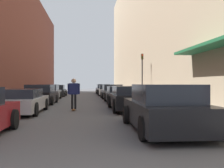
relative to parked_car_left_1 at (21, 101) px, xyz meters
name	(u,v)px	position (x,y,z in m)	size (l,w,h in m)	color
ground	(81,102)	(2.69, 7.37, -0.58)	(100.99, 100.99, 0.00)	#515154
curb_strip_left	(32,98)	(-2.05, 11.96, -0.52)	(1.80, 45.90, 0.12)	gray
curb_strip_right	(130,97)	(7.44, 11.96, -0.52)	(1.80, 45.90, 0.12)	gray
building_row_left	(0,34)	(-4.95, 11.95, 5.56)	(4.90, 45.90, 12.28)	brown
building_row_right	(159,19)	(10.34, 11.95, 7.38)	(4.90, 45.90, 15.91)	tan
parked_car_left_1	(21,101)	(0.00, 0.00, 0.00)	(2.06, 4.49, 1.18)	#B7B7BC
parked_car_left_2	(41,95)	(-0.06, 5.45, 0.07)	(2.05, 4.00, 1.37)	black
parked_car_left_3	(49,92)	(-0.21, 10.35, 0.08)	(1.90, 4.16, 1.36)	gray
parked_car_left_4	(57,91)	(-0.19, 15.99, 0.04)	(1.99, 4.27, 1.29)	#232326
parked_car_right_0	(164,109)	(5.51, -5.04, 0.10)	(2.03, 4.54, 1.41)	black
parked_car_right_1	(129,98)	(5.44, 0.87, 0.07)	(2.01, 4.60, 1.30)	black
parked_car_right_2	(118,95)	(5.54, 6.14, 0.03)	(1.93, 4.64, 1.23)	#515459
parked_car_right_3	(112,92)	(5.58, 11.35, 0.07)	(2.08, 4.10, 1.35)	#515459
parked_car_right_4	(106,90)	(5.44, 16.93, 0.05)	(1.93, 4.02, 1.28)	silver
parked_car_right_5	(103,89)	(5.45, 22.53, 0.06)	(1.98, 4.39, 1.34)	gray
skateboarder	(74,91)	(2.47, 0.96, 0.47)	(0.65, 0.78, 1.71)	brown
traffic_light	(142,72)	(7.63, 7.36, 1.83)	(0.16, 0.22, 3.73)	#2D2D2D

